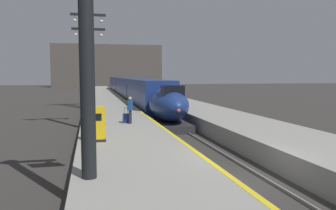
% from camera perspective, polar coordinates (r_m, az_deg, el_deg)
% --- Properties ---
extents(ground_plane, '(260.00, 260.00, 0.00)m').
position_cam_1_polar(ground_plane, '(13.60, 13.36, -12.58)').
color(ground_plane, '#33302D').
extents(platform_left, '(4.80, 110.00, 1.05)m').
position_cam_1_polar(platform_left, '(36.56, -10.14, -0.55)').
color(platform_left, gray).
rests_on(platform_left, ground).
extents(platform_right, '(4.80, 110.00, 1.05)m').
position_cam_1_polar(platform_right, '(37.82, 2.21, -0.29)').
color(platform_right, gray).
rests_on(platform_right, ground).
extents(platform_left_safety_stripe, '(0.20, 107.80, 0.01)m').
position_cam_1_polar(platform_left_safety_stripe, '(36.69, -6.60, 0.34)').
color(platform_left_safety_stripe, yellow).
rests_on(platform_left_safety_stripe, platform_left).
extents(rail_main_left, '(0.08, 110.00, 0.12)m').
position_cam_1_polar(rail_main_left, '(39.62, -5.56, -0.73)').
color(rail_main_left, slate).
rests_on(rail_main_left, ground).
extents(rail_main_right, '(0.08, 110.00, 0.12)m').
position_cam_1_polar(rail_main_right, '(39.84, -3.42, -0.69)').
color(rail_main_right, slate).
rests_on(rail_main_right, ground).
extents(highspeed_train_main, '(2.92, 56.51, 3.60)m').
position_cam_1_polar(highspeed_train_main, '(49.92, -6.28, 2.66)').
color(highspeed_train_main, navy).
rests_on(highspeed_train_main, ground).
extents(station_column_mid, '(4.00, 0.68, 10.27)m').
position_cam_1_polar(station_column_mid, '(25.74, -13.35, 11.80)').
color(station_column_mid, black).
rests_on(station_column_mid, platform_left).
extents(station_column_far, '(4.00, 0.68, 10.19)m').
position_cam_1_polar(station_column_far, '(40.78, -13.23, 9.24)').
color(station_column_far, black).
rests_on(station_column_far, platform_left).
extents(station_column_distant, '(4.00, 0.68, 8.81)m').
position_cam_1_polar(station_column_distant, '(42.71, -13.20, 8.07)').
color(station_column_distant, black).
rests_on(station_column_distant, platform_left).
extents(passenger_near_edge, '(0.37, 0.52, 1.69)m').
position_cam_1_polar(passenger_near_edge, '(21.20, -6.41, -0.48)').
color(passenger_near_edge, '#23232D').
rests_on(passenger_near_edge, platform_left).
extents(rolling_suitcase, '(0.40, 0.22, 0.98)m').
position_cam_1_polar(rolling_suitcase, '(21.55, -7.12, -2.23)').
color(rolling_suitcase, navy).
rests_on(rolling_suitcase, platform_left).
extents(ticket_machine_yellow, '(0.76, 0.62, 1.60)m').
position_cam_1_polar(ticket_machine_yellow, '(15.87, -11.89, -3.37)').
color(ticket_machine_yellow, yellow).
rests_on(ticket_machine_yellow, platform_left).
extents(terminus_back_wall, '(36.00, 2.00, 14.00)m').
position_cam_1_polar(terminus_back_wall, '(113.77, -10.11, 6.54)').
color(terminus_back_wall, '#4C4742').
rests_on(terminus_back_wall, ground).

